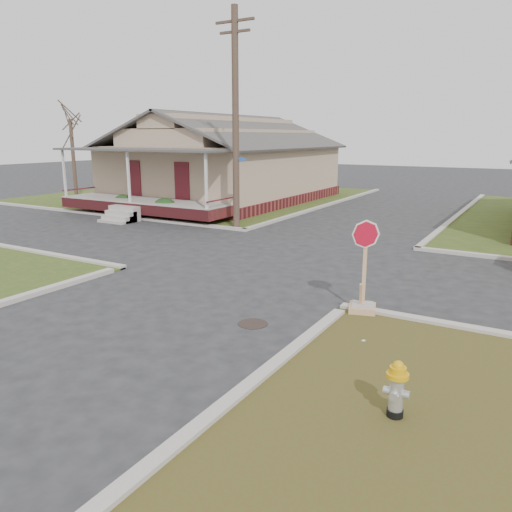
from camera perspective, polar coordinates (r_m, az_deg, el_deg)
The scene contains 11 objects.
ground at distance 12.41m, azimuth -7.97°, elevation -5.11°, with size 120.00×120.00×0.00m, color #252527.
verge_far_left at distance 34.19m, azimuth -6.52°, elevation 6.88°, with size 19.00×19.00×0.05m, color #2E4418.
curbs at distance 16.46m, azimuth 2.82°, elevation -0.33°, with size 80.00×40.00×0.12m, color #B0A99F, non-canonical shape.
manhole at distance 10.84m, azimuth -0.35°, elevation -7.75°, with size 0.64×0.64×0.01m, color black.
corner_house at distance 31.20m, azimuth -3.61°, elevation 10.46°, with size 10.10×15.50×5.30m.
utility_pole at distance 21.47m, azimuth -2.35°, elevation 15.46°, with size 1.80×0.28×9.00m.
tree_far_left at distance 33.07m, azimuth -20.13°, elevation 10.24°, with size 0.22×0.22×4.90m, color #3B2A22.
fire_hydrant at distance 7.51m, azimuth 15.79°, elevation -14.12°, with size 0.32×0.32×0.86m.
stop_sign at distance 11.56m, azimuth 12.15°, elevation -4.06°, with size 0.60×0.59×2.12m.
hedge_left at distance 26.87m, azimuth -14.88°, elevation 5.85°, with size 1.31×1.08×1.00m, color #193413.
hedge_right at distance 24.50m, azimuth -10.36°, elevation 5.41°, with size 1.36×1.11×1.04m, color #193413.
Camera 1 is at (7.35, -9.19, 3.94)m, focal length 35.00 mm.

